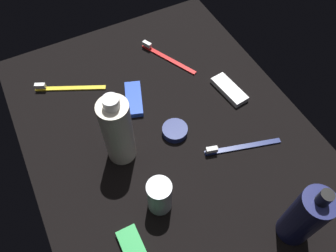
% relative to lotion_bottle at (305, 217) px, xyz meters
% --- Properties ---
extents(ground_plane, '(0.84, 0.64, 0.01)m').
position_rel_lotion_bottle_xyz_m(ground_plane, '(0.31, 0.11, -0.09)').
color(ground_plane, black).
extents(lotion_bottle, '(0.06, 0.06, 0.18)m').
position_rel_lotion_bottle_xyz_m(lotion_bottle, '(0.00, 0.00, 0.00)').
color(lotion_bottle, '#1A1E4F').
rests_on(lotion_bottle, ground_plane).
extents(bodywash_bottle, '(0.06, 0.06, 0.20)m').
position_rel_lotion_bottle_xyz_m(bodywash_bottle, '(0.32, 0.23, 0.01)').
color(bodywash_bottle, silver).
rests_on(bodywash_bottle, ground_plane).
extents(deodorant_stick, '(0.05, 0.05, 0.09)m').
position_rel_lotion_bottle_xyz_m(deodorant_stick, '(0.17, 0.21, -0.04)').
color(deodorant_stick, silver).
rests_on(deodorant_stick, ground_plane).
extents(toothbrush_navy, '(0.06, 0.18, 0.02)m').
position_rel_lotion_bottle_xyz_m(toothbrush_navy, '(0.20, -0.01, -0.07)').
color(toothbrush_navy, navy).
rests_on(toothbrush_navy, ground_plane).
extents(toothbrush_yellow, '(0.09, 0.17, 0.02)m').
position_rel_lotion_bottle_xyz_m(toothbrush_yellow, '(0.55, 0.29, -0.07)').
color(toothbrush_yellow, yellow).
rests_on(toothbrush_yellow, ground_plane).
extents(toothbrush_red, '(0.17, 0.09, 0.02)m').
position_rel_lotion_bottle_xyz_m(toothbrush_red, '(0.54, 0.01, -0.07)').
color(toothbrush_red, red).
rests_on(toothbrush_red, ground_plane).
extents(snack_bar_blue, '(0.11, 0.07, 0.01)m').
position_rel_lotion_bottle_xyz_m(snack_bar_blue, '(0.44, 0.15, -0.07)').
color(snack_bar_blue, blue).
rests_on(snack_bar_blue, ground_plane).
extents(snack_bar_white, '(0.11, 0.05, 0.01)m').
position_rel_lotion_bottle_xyz_m(snack_bar_white, '(0.36, -0.08, -0.07)').
color(snack_bar_white, white).
rests_on(snack_bar_white, ground_plane).
extents(cream_tin_left, '(0.06, 0.06, 0.02)m').
position_rel_lotion_bottle_xyz_m(cream_tin_left, '(0.31, 0.10, -0.07)').
color(cream_tin_left, navy).
rests_on(cream_tin_left, ground_plane).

